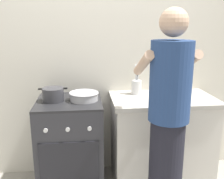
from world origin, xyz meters
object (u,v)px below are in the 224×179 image
Objects in this scene: pot at (53,95)px; person at (168,125)px; spice_bottle at (172,93)px; oil_bottle at (185,87)px; mixing_bowl at (84,96)px; stove_range at (71,145)px; utensil_crock at (136,85)px.

person is (0.90, -0.57, -0.10)m from pot.
pot is 2.78× the size of spice_bottle.
person reaches higher than oil_bottle.
mixing_bowl is at bearing 179.74° from spice_bottle.
spice_bottle reaches higher than stove_range.
pot is at bearing 147.44° from person.
oil_bottle is at bearing -0.09° from stove_range.
pot reaches higher than spice_bottle.
mixing_bowl is at bearing -3.69° from stove_range.
person reaches higher than stove_range.
pot is 1.13m from spice_bottle.
mixing_bowl is (0.28, -0.00, -0.02)m from pot.
oil_bottle is 0.69m from person.
spice_bottle is 0.14m from oil_bottle.
utensil_crock is at bearing 13.20° from stove_range.
oil_bottle reaches higher than spice_bottle.
pot reaches higher than stove_range.
stove_range is 3.25× the size of mixing_bowl.
person is at bearing -37.39° from stove_range.
spice_bottle reaches higher than mixing_bowl.
person reaches higher than pot.
oil_bottle is (0.13, 0.01, 0.06)m from spice_bottle.
mixing_bowl is at bearing -179.57° from oil_bottle.
pot is 0.15× the size of person.
spice_bottle is (0.99, -0.01, 0.50)m from stove_range.
person reaches higher than mixing_bowl.
stove_range is 2.91× the size of utensil_crock.
person is (0.62, -0.57, -0.08)m from mixing_bowl.
utensil_crock reaches higher than pot.
oil_bottle is at bearing 58.42° from person.
spice_bottle is at bearing -175.06° from oil_bottle.
person is at bearing -121.58° from oil_bottle.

